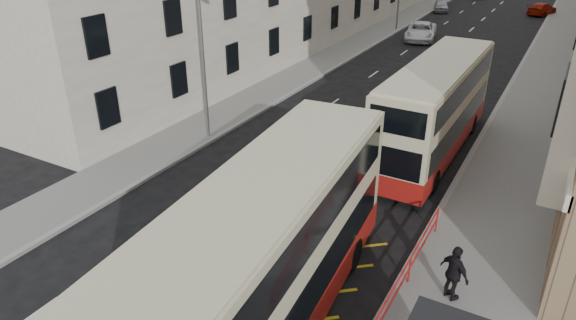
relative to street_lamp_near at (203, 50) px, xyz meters
The scene contains 13 objects.
pavement_right 23.47m from the street_lamp_near, 51.44° to the left, with size 4.00×120.00×0.15m, color slate.
pavement_left 18.60m from the street_lamp_near, 93.66° to the left, with size 3.00×120.00×0.15m, color slate.
kerb_right 22.30m from the street_lamp_near, 55.55° to the left, with size 0.25×120.00×0.15m, color gray.
kerb_left 18.57m from the street_lamp_near, 88.89° to the left, with size 0.25×120.00×0.15m, color gray.
road_markings 33.92m from the street_lamp_near, 79.11° to the left, with size 10.00×110.00×0.01m, color silver, non-canonical shape.
guard_railing 14.56m from the street_lamp_near, 26.38° to the right, with size 0.06×6.56×1.01m.
street_lamp_near is the anchor object (origin of this frame).
double_decker_front 14.35m from the street_lamp_near, 46.46° to the right, with size 3.92×12.54×4.92m.
double_decker_rear 11.41m from the street_lamp_near, 19.81° to the left, with size 2.75×11.44×4.55m.
pedestrian_far 15.71m from the street_lamp_near, 24.41° to the right, with size 1.09×0.45×1.85m, color black.
white_van 27.67m from the street_lamp_near, 83.37° to the left, with size 2.51×5.45×1.51m, color white.
car_silver 42.49m from the street_lamp_near, 88.44° to the left, with size 1.58×3.92×1.33m, color #A5A7AC.
car_red 47.17m from the street_lamp_near, 75.88° to the left, with size 1.84×4.53×1.32m, color #9E1503.
Camera 1 is at (9.24, -7.33, 10.84)m, focal length 32.00 mm.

